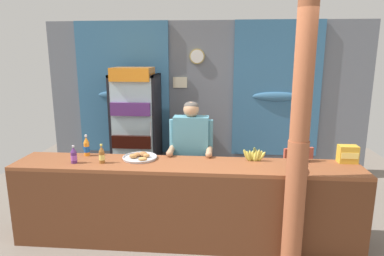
{
  "coord_description": "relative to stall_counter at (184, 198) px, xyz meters",
  "views": [
    {
      "loc": [
        0.26,
        -3.01,
        2.12
      ],
      "look_at": [
        -0.09,
        1.0,
        1.22
      ],
      "focal_mm": 31.51,
      "sensor_mm": 36.0,
      "label": 1
    }
  ],
  "objects": [
    {
      "name": "ground_plane",
      "position": [
        0.12,
        0.71,
        -0.58
      ],
      "size": [
        7.26,
        7.26,
        0.0
      ],
      "primitive_type": "plane",
      "color": "slate"
    },
    {
      "name": "back_wall_curtained",
      "position": [
        0.09,
        2.37,
        0.77
      ],
      "size": [
        5.44,
        0.22,
        2.64
      ],
      "color": "slate",
      "rests_on": "ground"
    },
    {
      "name": "stall_counter",
      "position": [
        0.0,
        0.0,
        0.0
      ],
      "size": [
        3.81,
        0.58,
        0.93
      ],
      "color": "brown",
      "rests_on": "ground"
    },
    {
      "name": "timber_post",
      "position": [
        1.11,
        -0.27,
        0.68
      ],
      "size": [
        0.22,
        0.2,
        2.63
      ],
      "color": "#995133",
      "rests_on": "ground"
    },
    {
      "name": "drink_fridge",
      "position": [
        -0.99,
        1.85,
        0.46
      ],
      "size": [
        0.73,
        0.68,
        1.9
      ],
      "color": "black",
      "rests_on": "ground"
    },
    {
      "name": "bottle_shelf_rack",
      "position": [
        -0.12,
        2.04,
        -0.0
      ],
      "size": [
        0.48,
        0.28,
        1.1
      ],
      "color": "brown",
      "rests_on": "ground"
    },
    {
      "name": "plastic_lawn_chair",
      "position": [
        1.41,
        1.23,
        -0.09
      ],
      "size": [
        0.54,
        0.54,
        0.86
      ],
      "color": "#E5563D",
      "rests_on": "ground"
    },
    {
      "name": "shopkeeper",
      "position": [
        0.02,
        0.63,
        0.39
      ],
      "size": [
        0.54,
        0.42,
        1.54
      ],
      "color": "#28282D",
      "rests_on": "ground"
    },
    {
      "name": "soda_bottle_cola",
      "position": [
        1.32,
        0.31,
        0.47
      ],
      "size": [
        0.1,
        0.1,
        0.28
      ],
      "color": "black",
      "rests_on": "stall_counter"
    },
    {
      "name": "soda_bottle_iced_tea",
      "position": [
        -0.92,
        0.06,
        0.44
      ],
      "size": [
        0.06,
        0.06,
        0.22
      ],
      "color": "brown",
      "rests_on": "stall_counter"
    },
    {
      "name": "soda_bottle_grape_soda",
      "position": [
        -1.23,
        0.04,
        0.43
      ],
      "size": [
        0.07,
        0.07,
        0.2
      ],
      "color": "#56286B",
      "rests_on": "stall_counter"
    },
    {
      "name": "soda_bottle_orange_soda",
      "position": [
        -1.19,
        0.32,
        0.45
      ],
      "size": [
        0.07,
        0.07,
        0.25
      ],
      "color": "orange",
      "rests_on": "stall_counter"
    },
    {
      "name": "snack_box_choco_powder",
      "position": [
        1.78,
        0.31,
        0.44
      ],
      "size": [
        0.2,
        0.14,
        0.19
      ],
      "color": "gold",
      "rests_on": "stall_counter"
    },
    {
      "name": "pastry_tray",
      "position": [
        -0.54,
        0.25,
        0.37
      ],
      "size": [
        0.4,
        0.4,
        0.07
      ],
      "color": "#BCBCC1",
      "rests_on": "stall_counter"
    },
    {
      "name": "banana_bunch",
      "position": [
        0.76,
        0.28,
        0.41
      ],
      "size": [
        0.27,
        0.06,
        0.16
      ],
      "color": "#CCC14C",
      "rests_on": "stall_counter"
    }
  ]
}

